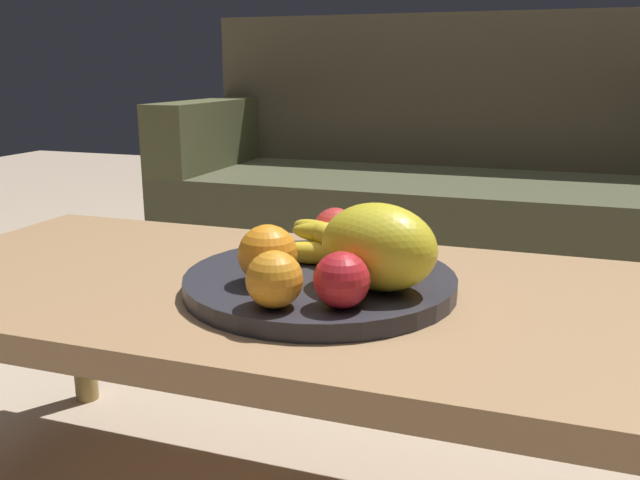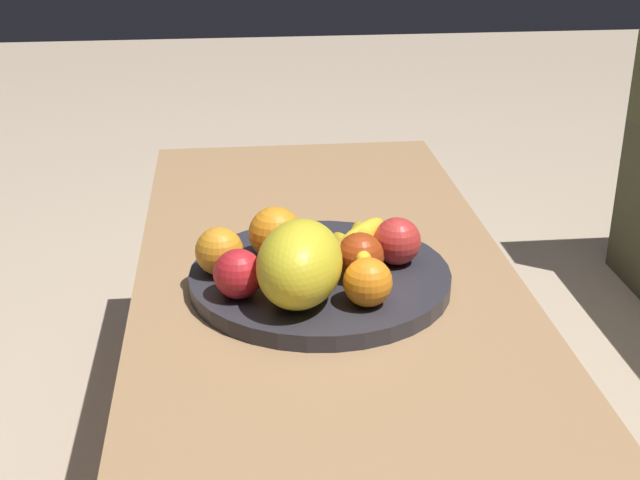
# 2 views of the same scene
# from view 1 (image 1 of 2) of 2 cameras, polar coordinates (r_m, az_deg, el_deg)

# --- Properties ---
(coffee_table) EXTENTS (1.26, 0.59, 0.42)m
(coffee_table) POSITION_cam_1_polar(r_m,az_deg,el_deg) (1.01, -2.87, -6.03)
(coffee_table) COLOR #A67C53
(coffee_table) RESTS_ON ground_plane
(couch) EXTENTS (1.70, 0.70, 0.90)m
(couch) POSITION_cam_1_polar(r_m,az_deg,el_deg) (2.19, 10.37, 3.15)
(couch) COLOR #494931
(couch) RESTS_ON ground_plane
(fruit_bowl) EXTENTS (0.39, 0.39, 0.03)m
(fruit_bowl) POSITION_cam_1_polar(r_m,az_deg,el_deg) (0.96, 0.00, -3.61)
(fruit_bowl) COLOR #2D2C33
(fruit_bowl) RESTS_ON coffee_table
(melon_large_front) EXTENTS (0.19, 0.16, 0.12)m
(melon_large_front) POSITION_cam_1_polar(r_m,az_deg,el_deg) (0.88, 5.01, -0.59)
(melon_large_front) COLOR yellow
(melon_large_front) RESTS_ON fruit_bowl
(orange_front) EXTENTS (0.07, 0.07, 0.07)m
(orange_front) POSITION_cam_1_polar(r_m,az_deg,el_deg) (0.82, -3.91, -3.37)
(orange_front) COLOR orange
(orange_front) RESTS_ON fruit_bowl
(orange_left) EXTENTS (0.07, 0.07, 0.07)m
(orange_left) POSITION_cam_1_polar(r_m,az_deg,el_deg) (0.97, 7.33, -0.71)
(orange_left) COLOR orange
(orange_left) RESTS_ON fruit_bowl
(orange_right) EXTENTS (0.08, 0.08, 0.08)m
(orange_right) POSITION_cam_1_polar(r_m,az_deg,el_deg) (0.91, -4.47, -1.23)
(orange_right) COLOR orange
(orange_right) RESTS_ON fruit_bowl
(apple_front) EXTENTS (0.07, 0.07, 0.07)m
(apple_front) POSITION_cam_1_polar(r_m,az_deg,el_deg) (0.99, 2.74, -0.23)
(apple_front) COLOR #A83812
(apple_front) RESTS_ON fruit_bowl
(apple_left) EXTENTS (0.07, 0.07, 0.07)m
(apple_left) POSITION_cam_1_polar(r_m,az_deg,el_deg) (1.06, 1.30, 0.84)
(apple_left) COLOR red
(apple_left) RESTS_ON fruit_bowl
(apple_right) EXTENTS (0.07, 0.07, 0.07)m
(apple_right) POSITION_cam_1_polar(r_m,az_deg,el_deg) (0.82, 1.85, -3.43)
(apple_right) COLOR red
(apple_right) RESTS_ON fruit_bowl
(banana_bunch) EXTENTS (0.18, 0.11, 0.06)m
(banana_bunch) POSITION_cam_1_polar(r_m,az_deg,el_deg) (1.00, 0.56, -0.30)
(banana_bunch) COLOR yellow
(banana_bunch) RESTS_ON fruit_bowl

